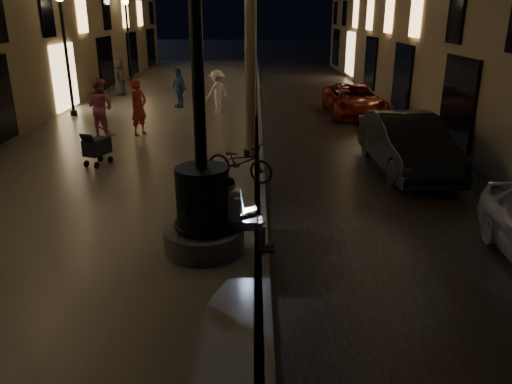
{
  "coord_description": "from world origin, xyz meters",
  "views": [
    {
      "loc": [
        -0.11,
        -5.88,
        4.13
      ],
      "look_at": [
        -0.09,
        3.0,
        0.9
      ],
      "focal_mm": 35.0,
      "sensor_mm": 36.0,
      "label": 1
    }
  ],
  "objects_px": {
    "lamp_curb_b": "(251,34)",
    "lamp_curb_d": "(253,24)",
    "seated_man_laptop": "(239,212)",
    "pedestrian_red": "(139,107)",
    "stroller": "(97,147)",
    "car_second": "(407,144)",
    "lamp_curb_a": "(248,47)",
    "pedestrian_dark": "(119,77)",
    "lamp_left_b": "(64,36)",
    "bicycle": "(240,162)",
    "fountain_lamppost": "(202,195)",
    "car_third": "(354,100)",
    "lamp_left_c": "(127,28)",
    "lamp_curb_c": "(252,28)",
    "pedestrian_white": "(217,92)",
    "pedestrian_blue": "(179,88)",
    "pedestrian_pink": "(100,107)"
  },
  "relations": [
    {
      "from": "seated_man_laptop",
      "to": "pedestrian_pink",
      "type": "relative_size",
      "value": 0.7
    },
    {
      "from": "pedestrian_dark",
      "to": "bicycle",
      "type": "bearing_deg",
      "value": -148.88
    },
    {
      "from": "lamp_left_c",
      "to": "car_second",
      "type": "bearing_deg",
      "value": -55.81
    },
    {
      "from": "fountain_lamppost",
      "to": "seated_man_laptop",
      "type": "relative_size",
      "value": 3.91
    },
    {
      "from": "pedestrian_blue",
      "to": "bicycle",
      "type": "bearing_deg",
      "value": -23.46
    },
    {
      "from": "fountain_lamppost",
      "to": "pedestrian_pink",
      "type": "xyz_separation_m",
      "value": [
        -4.25,
        8.58,
        -0.06
      ]
    },
    {
      "from": "lamp_curb_c",
      "to": "pedestrian_dark",
      "type": "height_order",
      "value": "lamp_curb_c"
    },
    {
      "from": "lamp_left_c",
      "to": "lamp_left_b",
      "type": "bearing_deg",
      "value": -90.0
    },
    {
      "from": "bicycle",
      "to": "car_third",
      "type": "bearing_deg",
      "value": 0.49
    },
    {
      "from": "lamp_curb_a",
      "to": "bicycle",
      "type": "bearing_deg",
      "value": -94.78
    },
    {
      "from": "lamp_curb_d",
      "to": "pedestrian_dark",
      "type": "relative_size",
      "value": 2.73
    },
    {
      "from": "lamp_curb_a",
      "to": "car_second",
      "type": "distance_m",
      "value": 5.02
    },
    {
      "from": "pedestrian_pink",
      "to": "car_second",
      "type": "bearing_deg",
      "value": -179.28
    },
    {
      "from": "seated_man_laptop",
      "to": "lamp_curb_b",
      "type": "height_order",
      "value": "lamp_curb_b"
    },
    {
      "from": "stroller",
      "to": "bicycle",
      "type": "distance_m",
      "value": 4.08
    },
    {
      "from": "seated_man_laptop",
      "to": "lamp_curb_a",
      "type": "distance_m",
      "value": 6.44
    },
    {
      "from": "lamp_curb_b",
      "to": "pedestrian_red",
      "type": "distance_m",
      "value": 6.82
    },
    {
      "from": "car_second",
      "to": "pedestrian_red",
      "type": "bearing_deg",
      "value": 154.35
    },
    {
      "from": "lamp_curb_b",
      "to": "lamp_curb_d",
      "type": "height_order",
      "value": "same"
    },
    {
      "from": "pedestrian_blue",
      "to": "pedestrian_red",
      "type": "bearing_deg",
      "value": -46.44
    },
    {
      "from": "lamp_left_b",
      "to": "pedestrian_dark",
      "type": "relative_size",
      "value": 2.73
    },
    {
      "from": "seated_man_laptop",
      "to": "lamp_left_c",
      "type": "xyz_separation_m",
      "value": [
        -7.01,
        22.0,
        2.33
      ]
    },
    {
      "from": "seated_man_laptop",
      "to": "pedestrian_red",
      "type": "height_order",
      "value": "pedestrian_red"
    },
    {
      "from": "stroller",
      "to": "lamp_curb_a",
      "type": "bearing_deg",
      "value": 35.52
    },
    {
      "from": "fountain_lamppost",
      "to": "car_third",
      "type": "height_order",
      "value": "fountain_lamppost"
    },
    {
      "from": "lamp_curb_c",
      "to": "pedestrian_blue",
      "type": "height_order",
      "value": "lamp_curb_c"
    },
    {
      "from": "car_third",
      "to": "pedestrian_red",
      "type": "xyz_separation_m",
      "value": [
        -7.99,
        -4.28,
        0.49
      ]
    },
    {
      "from": "pedestrian_red",
      "to": "pedestrian_white",
      "type": "height_order",
      "value": "pedestrian_red"
    },
    {
      "from": "lamp_curb_a",
      "to": "fountain_lamppost",
      "type": "bearing_deg",
      "value": -96.65
    },
    {
      "from": "lamp_curb_a",
      "to": "pedestrian_dark",
      "type": "height_order",
      "value": "lamp_curb_a"
    },
    {
      "from": "lamp_left_b",
      "to": "car_second",
      "type": "distance_m",
      "value": 13.49
    },
    {
      "from": "pedestrian_red",
      "to": "stroller",
      "type": "bearing_deg",
      "value": -154.44
    },
    {
      "from": "pedestrian_white",
      "to": "lamp_left_b",
      "type": "bearing_deg",
      "value": -37.32
    },
    {
      "from": "fountain_lamppost",
      "to": "pedestrian_blue",
      "type": "bearing_deg",
      "value": 99.86
    },
    {
      "from": "seated_man_laptop",
      "to": "pedestrian_blue",
      "type": "height_order",
      "value": "pedestrian_blue"
    },
    {
      "from": "stroller",
      "to": "lamp_curb_d",
      "type": "bearing_deg",
      "value": 103.47
    },
    {
      "from": "fountain_lamppost",
      "to": "lamp_left_c",
      "type": "relative_size",
      "value": 1.08
    },
    {
      "from": "fountain_lamppost",
      "to": "lamp_curb_c",
      "type": "height_order",
      "value": "fountain_lamppost"
    },
    {
      "from": "lamp_curb_c",
      "to": "lamp_left_c",
      "type": "xyz_separation_m",
      "value": [
        -7.1,
        0.0,
        0.0
      ]
    },
    {
      "from": "lamp_left_b",
      "to": "lamp_left_c",
      "type": "xyz_separation_m",
      "value": [
        0.0,
        10.0,
        0.0
      ]
    },
    {
      "from": "lamp_left_c",
      "to": "pedestrian_blue",
      "type": "xyz_separation_m",
      "value": [
        4.01,
        -8.24,
        -2.2
      ]
    },
    {
      "from": "lamp_curb_a",
      "to": "pedestrian_dark",
      "type": "xyz_separation_m",
      "value": [
        -6.5,
        11.04,
        -2.16
      ]
    },
    {
      "from": "fountain_lamppost",
      "to": "pedestrian_red",
      "type": "bearing_deg",
      "value": 109.04
    },
    {
      "from": "lamp_curb_b",
      "to": "pedestrian_blue",
      "type": "relative_size",
      "value": 2.89
    },
    {
      "from": "pedestrian_dark",
      "to": "car_third",
      "type": "bearing_deg",
      "value": -105.15
    },
    {
      "from": "lamp_left_b",
      "to": "lamp_left_c",
      "type": "height_order",
      "value": "same"
    },
    {
      "from": "car_second",
      "to": "lamp_curb_d",
      "type": "bearing_deg",
      "value": 97.52
    },
    {
      "from": "lamp_curb_d",
      "to": "pedestrian_red",
      "type": "bearing_deg",
      "value": -99.81
    },
    {
      "from": "lamp_left_c",
      "to": "pedestrian_white",
      "type": "height_order",
      "value": "lamp_left_c"
    },
    {
      "from": "lamp_curb_b",
      "to": "bicycle",
      "type": "xyz_separation_m",
      "value": [
        -0.18,
        -10.19,
        -2.57
      ]
    }
  ]
}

